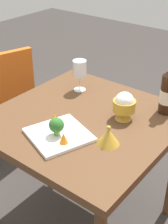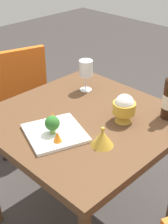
% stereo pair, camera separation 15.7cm
% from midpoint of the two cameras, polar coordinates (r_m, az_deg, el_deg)
% --- Properties ---
extents(ground_plane, '(8.00, 8.00, 0.00)m').
position_cam_midpoint_polar(ground_plane, '(2.07, 2.29, -18.68)').
color(ground_plane, '#383330').
extents(dining_table, '(0.86, 0.86, 0.74)m').
position_cam_midpoint_polar(dining_table, '(1.63, 2.75, -3.72)').
color(dining_table, brown).
rests_on(dining_table, ground_plane).
extents(chair_near_window, '(0.50, 0.50, 0.85)m').
position_cam_midpoint_polar(chair_near_window, '(2.35, -10.07, 3.88)').
color(chair_near_window, orange).
rests_on(chair_near_window, ground_plane).
extents(wine_glass, '(0.08, 0.08, 0.18)m').
position_cam_midpoint_polar(wine_glass, '(1.79, 2.86, 7.57)').
color(wine_glass, white).
rests_on(wine_glass, dining_table).
extents(rice_bowl, '(0.11, 0.11, 0.14)m').
position_cam_midpoint_polar(rice_bowl, '(1.54, 10.05, 0.69)').
color(rice_bowl, gold).
rests_on(rice_bowl, dining_table).
extents(rice_bowl_lid, '(0.10, 0.10, 0.09)m').
position_cam_midpoint_polar(rice_bowl_lid, '(1.38, 6.55, -4.71)').
color(rice_bowl_lid, gold).
rests_on(rice_bowl_lid, dining_table).
extents(serving_plate, '(0.32, 0.32, 0.02)m').
position_cam_midpoint_polar(serving_plate, '(1.45, -2.10, -3.86)').
color(serving_plate, white).
rests_on(serving_plate, dining_table).
extents(broccoli_floret, '(0.07, 0.07, 0.09)m').
position_cam_midpoint_polar(broccoli_floret, '(1.41, -2.50, -2.17)').
color(broccoli_floret, '#729E4C').
rests_on(broccoli_floret, serving_plate).
extents(carrot_garnish_left, '(0.04, 0.04, 0.05)m').
position_cam_midpoint_polar(carrot_garnish_left, '(1.37, -1.47, -4.48)').
color(carrot_garnish_left, orange).
rests_on(carrot_garnish_left, serving_plate).
extents(carrot_garnish_right, '(0.03, 0.03, 0.06)m').
position_cam_midpoint_polar(carrot_garnish_right, '(1.50, -2.59, -0.98)').
color(carrot_garnish_right, orange).
rests_on(carrot_garnish_right, serving_plate).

